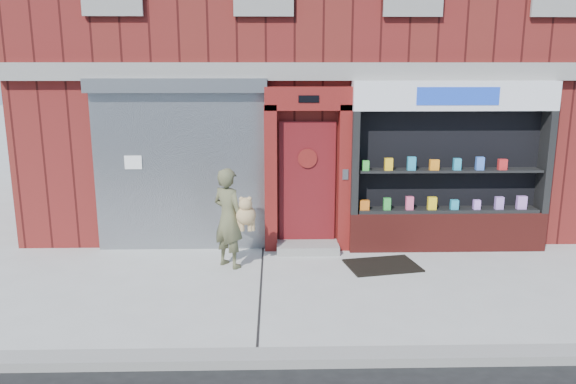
{
  "coord_description": "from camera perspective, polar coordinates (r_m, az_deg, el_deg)",
  "views": [
    {
      "loc": [
        -1.33,
        -7.84,
        3.25
      ],
      "look_at": [
        -1.12,
        1.0,
        1.25
      ],
      "focal_mm": 35.0,
      "sensor_mm": 36.0,
      "label": 1
    }
  ],
  "objects": [
    {
      "name": "pharmacy_bay",
      "position": [
        10.31,
        16.03,
        1.73
      ],
      "size": [
        3.5,
        0.41,
        3.0
      ],
      "color": "maroon",
      "rests_on": "ground"
    },
    {
      "name": "shutter_bay",
      "position": [
        10.03,
        -10.98,
        3.71
      ],
      "size": [
        3.1,
        0.3,
        3.04
      ],
      "color": "gray",
      "rests_on": "ground"
    },
    {
      "name": "doormat",
      "position": [
        9.5,
        9.56,
        -7.37
      ],
      "size": [
        1.28,
        1.01,
        0.03
      ],
      "primitive_type": "cube",
      "rotation": [
        0.0,
        0.0,
        0.19
      ],
      "color": "black",
      "rests_on": "ground"
    },
    {
      "name": "ground",
      "position": [
        8.59,
        7.74,
        -9.62
      ],
      "size": [
        80.0,
        80.0,
        0.0
      ],
      "primitive_type": "plane",
      "color": "#9E9E99",
      "rests_on": "ground"
    },
    {
      "name": "curb",
      "position": [
        6.66,
        10.75,
        -16.14
      ],
      "size": [
        60.0,
        0.3,
        0.12
      ],
      "primitive_type": "cube",
      "color": "gray",
      "rests_on": "ground"
    },
    {
      "name": "woman",
      "position": [
        9.17,
        -5.88,
        -2.59
      ],
      "size": [
        0.81,
        0.69,
        1.65
      ],
      "color": "brown",
      "rests_on": "ground"
    },
    {
      "name": "building",
      "position": [
        13.92,
        4.26,
        15.78
      ],
      "size": [
        12.0,
        8.16,
        8.0
      ],
      "color": "maroon",
      "rests_on": "ground"
    },
    {
      "name": "red_door_bay",
      "position": [
        9.88,
        2.01,
        2.27
      ],
      "size": [
        1.52,
        0.58,
        2.9
      ],
      "color": "#621210",
      "rests_on": "ground"
    }
  ]
}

